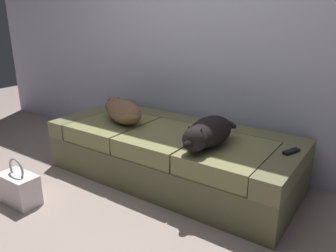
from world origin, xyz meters
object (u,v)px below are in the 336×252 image
Objects in this scene: dog_tan at (122,111)px; dog_dark at (208,133)px; handbag at (19,188)px; couch at (171,154)px; tv_remote at (291,151)px.

dog_dark is (0.94, -0.09, 0.00)m from dog_tan.
handbag is (-0.22, -0.97, -0.43)m from dog_tan.
dog_tan is 0.92× the size of dog_dark.
dog_tan is 1.58× the size of handbag.
couch reaches higher than handbag.
dog_dark is at bearing -135.96° from tv_remote.
tv_remote is at bearing 22.76° from dog_dark.
couch is 0.58m from dog_dark.
dog_dark is 1.52m from handbag.
handbag is at bearing -102.57° from dog_tan.
couch is 1.27m from handbag.
dog_tan is 1.08m from handbag.
dog_dark reaches higher than couch.
couch is at bearing -154.42° from tv_remote.
dog_dark is at bearing 37.18° from handbag.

